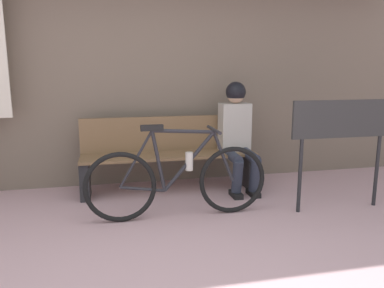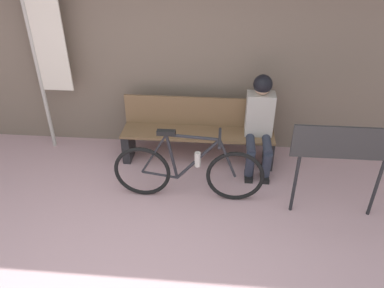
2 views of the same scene
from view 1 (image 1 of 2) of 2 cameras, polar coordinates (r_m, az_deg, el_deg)
name	(u,v)px [view 1 (image 1 of 2)]	position (r m, az deg, el deg)	size (l,w,h in m)	color
storefront_wall	(126,43)	(4.53, -10.01, 14.90)	(12.00, 0.56, 3.20)	#756656
park_bench_near	(169,156)	(4.26, -3.51, -1.77)	(1.95, 0.42, 0.83)	brown
bicycle	(178,180)	(3.47, -2.12, -5.48)	(1.71, 0.40, 0.88)	black
person_seated	(237,129)	(4.28, 6.87, 2.30)	(0.34, 0.61, 1.23)	#2D3342
signboard	(343,127)	(3.86, 22.00, 2.46)	(1.05, 0.04, 1.08)	#232326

